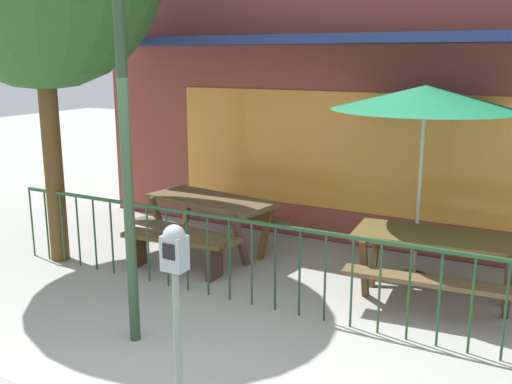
% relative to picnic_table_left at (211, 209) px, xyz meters
% --- Properties ---
extents(pub_storefront, '(8.82, 1.38, 5.02)m').
position_rel_picnic_table_left_xyz_m(pub_storefront, '(1.65, 1.46, 1.90)').
color(pub_storefront, '#4F1722').
rests_on(pub_storefront, ground).
extents(patio_fence_front, '(7.43, 0.04, 0.97)m').
position_rel_picnic_table_left_xyz_m(patio_fence_front, '(1.65, -1.31, 0.05)').
color(patio_fence_front, '#244D2A').
rests_on(patio_fence_front, ground).
extents(picnic_table_left, '(1.98, 1.61, 0.79)m').
position_rel_picnic_table_left_xyz_m(picnic_table_left, '(0.00, 0.00, 0.00)').
color(picnic_table_left, brown).
rests_on(picnic_table_left, ground).
extents(picnic_table_right, '(1.91, 1.52, 0.79)m').
position_rel_picnic_table_left_xyz_m(picnic_table_right, '(3.12, -0.26, 0.00)').
color(picnic_table_right, brown).
rests_on(picnic_table_right, ground).
extents(patio_umbrella, '(2.16, 2.16, 2.36)m').
position_rel_picnic_table_left_xyz_m(patio_umbrella, '(2.76, 0.31, 1.59)').
color(patio_umbrella, black).
rests_on(patio_umbrella, ground).
extents(patio_bench, '(1.42, 0.45, 0.48)m').
position_rel_picnic_table_left_xyz_m(patio_bench, '(0.03, -0.90, -0.26)').
color(patio_bench, brown).
rests_on(patio_bench, ground).
extents(parking_meter_near, '(0.18, 0.17, 1.46)m').
position_rel_picnic_table_left_xyz_m(parking_meter_near, '(1.73, -3.19, 0.52)').
color(parking_meter_near, slate).
rests_on(parking_meter_near, ground).
extents(street_lamp, '(0.28, 0.28, 3.80)m').
position_rel_picnic_table_left_xyz_m(street_lamp, '(0.76, -2.55, 1.88)').
color(street_lamp, '#284429').
rests_on(street_lamp, ground).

